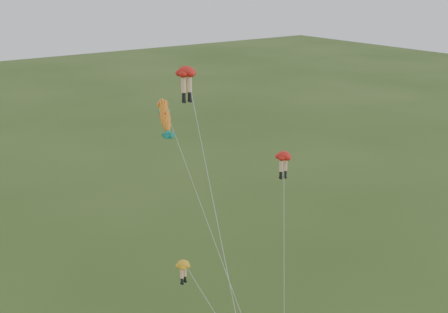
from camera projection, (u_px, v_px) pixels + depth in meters
legs_kite_red_high at (187, 77)px, 37.97m from camera, size 4.30×13.43×18.93m
legs_kite_red_mid at (284, 162)px, 36.78m from camera, size 3.69×4.86×13.20m
legs_kite_yellow at (187, 272)px, 30.48m from camera, size 4.26×3.63×9.06m
fish_kite at (165, 117)px, 37.80m from camera, size 1.92×12.77×16.75m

